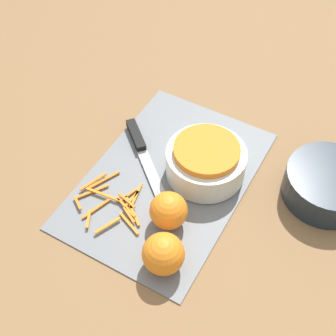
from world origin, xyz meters
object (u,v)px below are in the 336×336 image
knife (140,144)px  orange_right (163,254)px  bowl_speckled (206,161)px  orange_left (169,211)px  bowl_dark (328,185)px

knife → orange_right: orange_right is taller
bowl_speckled → orange_left: bowl_speckled is taller
bowl_dark → knife: size_ratio=0.94×
orange_right → bowl_dark: bearing=145.9°
bowl_dark → orange_right: bearing=-34.1°
bowl_speckled → orange_right: same height
bowl_dark → knife: (0.07, -0.38, -0.02)m
bowl_dark → orange_left: size_ratio=2.36×
bowl_speckled → orange_right: size_ratio=2.13×
bowl_speckled → bowl_dark: bowl_speckled is taller
bowl_speckled → knife: 0.16m
bowl_dark → orange_left: bearing=-48.1°
knife → orange_left: size_ratio=2.50×
bowl_dark → orange_right: (0.29, -0.20, 0.01)m
bowl_speckled → knife: bowl_speckled is taller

